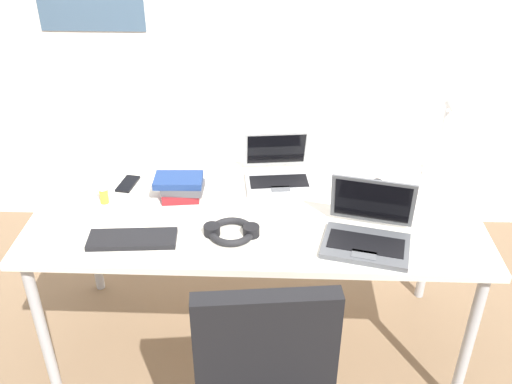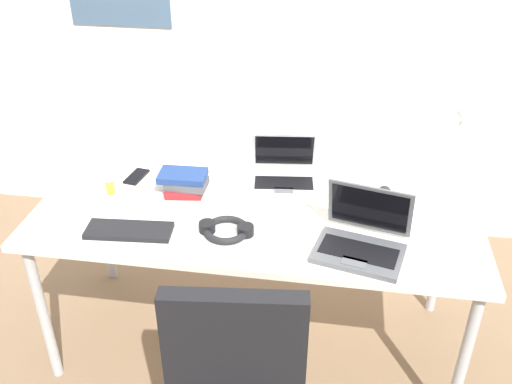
% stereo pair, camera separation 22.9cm
% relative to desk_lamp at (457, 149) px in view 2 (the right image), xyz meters
% --- Properties ---
extents(ground_plane, '(12.00, 12.00, 0.00)m').
position_rel_desk_lamp_xyz_m(ground_plane, '(-0.80, -0.28, -0.94)').
color(ground_plane, '#7A6047').
extents(wall_back, '(6.00, 0.13, 2.60)m').
position_rel_desk_lamp_xyz_m(wall_back, '(-0.80, 0.82, 0.36)').
color(wall_back, silver).
rests_on(wall_back, ground_plane).
extents(desk, '(1.80, 0.80, 0.74)m').
position_rel_desk_lamp_xyz_m(desk, '(-0.80, -0.28, -0.25)').
color(desk, silver).
rests_on(desk, ground_plane).
extents(desk_lamp, '(0.12, 0.18, 0.40)m').
position_rel_desk_lamp_xyz_m(desk_lamp, '(0.00, 0.00, 0.00)').
color(desk_lamp, white).
rests_on(desk_lamp, desk).
extents(laptop_front_left, '(0.31, 0.29, 0.21)m').
position_rel_desk_lamp_xyz_m(laptop_front_left, '(-0.71, -0.05, -0.15)').
color(laptop_front_left, '#B7BABC').
rests_on(laptop_front_left, desk).
extents(laptop_back_left, '(0.37, 0.34, 0.23)m').
position_rel_desk_lamp_xyz_m(laptop_back_left, '(-0.38, -0.49, -0.15)').
color(laptop_back_left, '#515459').
rests_on(laptop_back_left, desk).
extents(external_keyboard, '(0.34, 0.15, 0.02)m').
position_rel_desk_lamp_xyz_m(external_keyboard, '(-1.26, -0.52, -0.19)').
color(external_keyboard, black).
rests_on(external_keyboard, desk).
extents(computer_mouse, '(0.06, 0.10, 0.03)m').
position_rel_desk_lamp_xyz_m(computer_mouse, '(-0.28, -0.09, -0.18)').
color(computer_mouse, black).
rests_on(computer_mouse, desk).
extents(cell_phone, '(0.09, 0.14, 0.01)m').
position_rel_desk_lamp_xyz_m(cell_phone, '(-1.37, -0.10, -0.19)').
color(cell_phone, black).
rests_on(cell_phone, desk).
extents(headphones, '(0.21, 0.18, 0.04)m').
position_rel_desk_lamp_xyz_m(headphones, '(-0.89, -0.46, -0.18)').
color(headphones, black).
rests_on(headphones, desk).
extents(pill_bottle, '(0.04, 0.04, 0.08)m').
position_rel_desk_lamp_xyz_m(pill_bottle, '(-1.43, -0.25, -0.16)').
color(pill_bottle, gold).
rests_on(pill_bottle, desk).
extents(book_stack, '(0.21, 0.16, 0.09)m').
position_rel_desk_lamp_xyz_m(book_stack, '(-1.12, -0.20, -0.15)').
color(book_stack, maroon).
rests_on(book_stack, desk).
extents(coffee_mug, '(0.11, 0.08, 0.09)m').
position_rel_desk_lamp_xyz_m(coffee_mug, '(-0.34, -0.26, -0.15)').
color(coffee_mug, '#2D518C').
rests_on(coffee_mug, desk).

